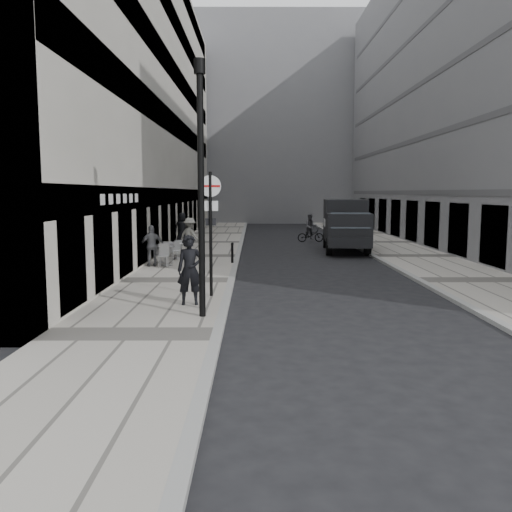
{
  "coord_description": "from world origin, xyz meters",
  "views": [
    {
      "loc": [
        0.86,
        -9.38,
        3.34
      ],
      "look_at": [
        0.91,
        6.99,
        1.4
      ],
      "focal_mm": 38.0,
      "sensor_mm": 36.0,
      "label": 1
    }
  ],
  "objects": [
    {
      "name": "cafe_table_mid",
      "position": [
        -2.9,
        16.87,
        0.55
      ],
      "size": [
        0.66,
        1.49,
        0.85
      ],
      "color": "silver",
      "rests_on": "sidewalk"
    },
    {
      "name": "bollard_far",
      "position": [
        -0.15,
        15.17,
        0.55
      ],
      "size": [
        0.12,
        0.12,
        0.87
      ],
      "primitive_type": "cylinder",
      "color": "black",
      "rests_on": "sidewalk"
    },
    {
      "name": "sidewalk",
      "position": [
        -2.0,
        18.0,
        0.06
      ],
      "size": [
        4.0,
        60.0,
        0.12
      ],
      "primitive_type": "cube",
      "color": "#AAA49A",
      "rests_on": "ground"
    },
    {
      "name": "sign_post",
      "position": [
        -0.49,
        7.26,
        2.58
      ],
      "size": [
        0.66,
        0.11,
        3.84
      ],
      "rotation": [
        0.0,
        0.0,
        0.06
      ],
      "color": "black",
      "rests_on": "sidewalk"
    },
    {
      "name": "far_sidewalk",
      "position": [
        9.0,
        18.0,
        0.06
      ],
      "size": [
        4.0,
        60.0,
        0.12
      ],
      "primitive_type": "cube",
      "color": "#AAA49A",
      "rests_on": "ground"
    },
    {
      "name": "pedestrian_c",
      "position": [
        -3.58,
        23.85,
        1.1
      ],
      "size": [
        1.01,
        0.7,
        1.97
      ],
      "primitive_type": "imported",
      "rotation": [
        0.0,
        0.0,
        3.07
      ],
      "color": "black",
      "rests_on": "sidewalk"
    },
    {
      "name": "panel_van",
      "position": [
        6.02,
        21.18,
        1.64
      ],
      "size": [
        2.83,
        6.37,
        2.92
      ],
      "rotation": [
        0.0,
        0.0,
        -0.09
      ],
      "color": "black",
      "rests_on": "ground"
    },
    {
      "name": "walking_man",
      "position": [
        -0.98,
        5.94,
        1.12
      ],
      "size": [
        0.79,
        0.58,
        2.0
      ],
      "primitive_type": "imported",
      "rotation": [
        0.0,
        0.0,
        0.15
      ],
      "color": "black",
      "rests_on": "sidewalk"
    },
    {
      "name": "building_far",
      "position": [
        1.5,
        56.0,
        11.0
      ],
      "size": [
        24.0,
        16.0,
        22.0
      ],
      "primitive_type": "cube",
      "color": "slate",
      "rests_on": "ground"
    },
    {
      "name": "cyclist",
      "position": [
        4.64,
        26.88,
        0.74
      ],
      "size": [
        1.83,
        0.84,
        1.9
      ],
      "rotation": [
        0.0,
        0.0,
        0.13
      ],
      "color": "black",
      "rests_on": "ground"
    },
    {
      "name": "lamppost",
      "position": [
        -0.5,
        4.46,
        3.73
      ],
      "size": [
        0.29,
        0.29,
        6.49
      ],
      "color": "black",
      "rests_on": "sidewalk"
    },
    {
      "name": "pedestrian_b",
      "position": [
        -2.53,
        18.89,
        1.06
      ],
      "size": [
        1.4,
        1.24,
        1.88
      ],
      "primitive_type": "imported",
      "rotation": [
        0.0,
        0.0,
        2.59
      ],
      "color": "#9F9C92",
      "rests_on": "sidewalk"
    },
    {
      "name": "bollard_near",
      "position": [
        -0.6,
        5.43,
        0.62
      ],
      "size": [
        0.13,
        0.13,
        1.0
      ],
      "primitive_type": "cylinder",
      "color": "black",
      "rests_on": "sidewalk"
    },
    {
      "name": "pedestrian_a",
      "position": [
        -3.6,
        14.09,
        1.02
      ],
      "size": [
        1.13,
        0.74,
        1.79
      ],
      "primitive_type": "imported",
      "rotation": [
        0.0,
        0.0,
        3.46
      ],
      "color": "slate",
      "rests_on": "sidewalk"
    },
    {
      "name": "cafe_table_near",
      "position": [
        -3.02,
        14.23,
        0.63
      ],
      "size": [
        0.79,
        1.77,
        1.01
      ],
      "color": "#BDBDBF",
      "rests_on": "sidewalk"
    },
    {
      "name": "ground",
      "position": [
        0.0,
        0.0,
        0.0
      ],
      "size": [
        120.0,
        120.0,
        0.0
      ],
      "primitive_type": "plane",
      "color": "black",
      "rests_on": "ground"
    },
    {
      "name": "building_right",
      "position": [
        14.0,
        24.5,
        10.0
      ],
      "size": [
        6.0,
        45.0,
        20.0
      ],
      "primitive_type": "cube",
      "color": "slate",
      "rests_on": "ground"
    },
    {
      "name": "cafe_table_far",
      "position": [
        -3.47,
        15.28,
        0.53
      ],
      "size": [
        0.63,
        1.43,
        0.81
      ],
      "color": "#BBBBBD",
      "rests_on": "sidewalk"
    },
    {
      "name": "building_left",
      "position": [
        -6.0,
        24.5,
        9.0
      ],
      "size": [
        4.0,
        45.0,
        18.0
      ],
      "primitive_type": "cube",
      "color": "beige",
      "rests_on": "ground"
    }
  ]
}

